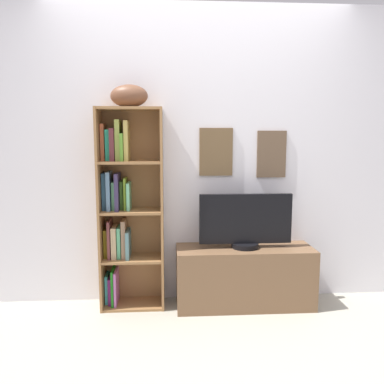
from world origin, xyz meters
name	(u,v)px	position (x,y,z in m)	size (l,w,h in m)	color
ground	(213,374)	(0.00, 0.00, -0.02)	(5.20, 5.20, 0.04)	#A6A293
back_wall	(198,156)	(0.00, 1.13, 1.24)	(4.80, 0.08, 2.48)	silver
bookshelf	(125,208)	(-0.61, 0.99, 0.83)	(0.52, 0.28, 1.63)	olive
football	(129,96)	(-0.56, 0.96, 1.72)	(0.30, 0.18, 0.18)	brown
tv_stand	(244,277)	(0.37, 0.91, 0.25)	(1.13, 0.38, 0.50)	brown
television	(245,221)	(0.37, 0.91, 0.72)	(0.76, 0.22, 0.45)	black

